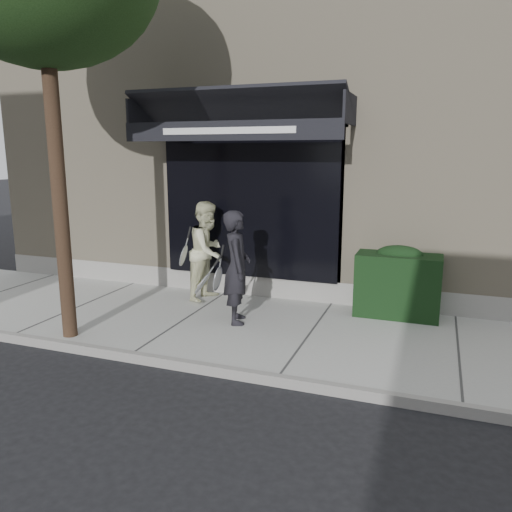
% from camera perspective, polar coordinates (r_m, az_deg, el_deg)
% --- Properties ---
extents(ground, '(80.00, 80.00, 0.00)m').
position_cam_1_polar(ground, '(7.42, 6.25, -9.52)').
color(ground, black).
rests_on(ground, ground).
extents(sidewalk, '(20.00, 3.00, 0.12)m').
position_cam_1_polar(sidewalk, '(7.40, 6.26, -9.09)').
color(sidewalk, '#A2A29C').
rests_on(sidewalk, ground).
extents(curb, '(20.00, 0.10, 0.14)m').
position_cam_1_polar(curb, '(6.02, 2.61, -13.99)').
color(curb, gray).
rests_on(curb, ground).
extents(building_facade, '(14.30, 8.04, 5.64)m').
position_cam_1_polar(building_facade, '(11.80, 12.44, 11.75)').
color(building_facade, '#B6A78B').
rests_on(building_facade, ground).
extents(hedge, '(1.30, 0.70, 1.14)m').
position_cam_1_polar(hedge, '(8.25, 15.91, -2.92)').
color(hedge, black).
rests_on(hedge, sidewalk).
extents(pedestrian_front, '(0.82, 0.93, 1.72)m').
position_cam_1_polar(pedestrian_front, '(7.54, -2.23, -1.31)').
color(pedestrian_front, black).
rests_on(pedestrian_front, sidewalk).
extents(pedestrian_back, '(0.78, 0.98, 1.74)m').
position_cam_1_polar(pedestrian_back, '(8.79, -5.49, 0.59)').
color(pedestrian_back, beige).
rests_on(pedestrian_back, sidewalk).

